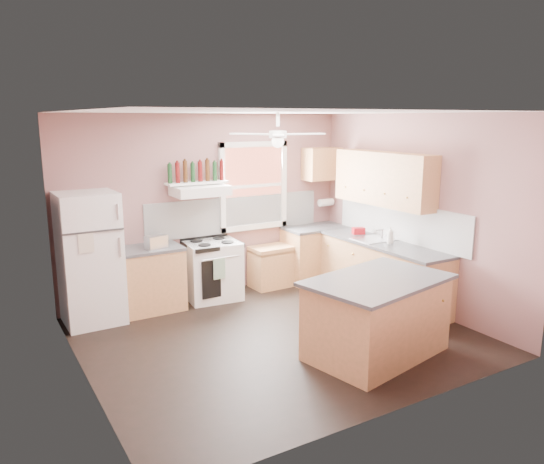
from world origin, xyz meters
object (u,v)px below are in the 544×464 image
refrigerator (90,258)px  toaster (156,242)px  island (377,318)px  cart (272,266)px  stove (213,270)px

refrigerator → toaster: size_ratio=6.14×
toaster → island: bearing=-70.2°
cart → island: (-0.25, -2.74, 0.10)m
stove → cart: stove is taller
refrigerator → toaster: 0.87m
cart → stove: bearing=-179.1°
toaster → stove: (0.88, 0.13, -0.56)m
refrigerator → cart: bearing=1.1°
toaster → cart: 2.04m
toaster → cart: (1.92, 0.18, -0.66)m
stove → island: 2.81m
refrigerator → cart: 2.83m
refrigerator → stove: bearing=0.5°
island → stove: bearing=94.8°
island → toaster: bearing=111.4°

